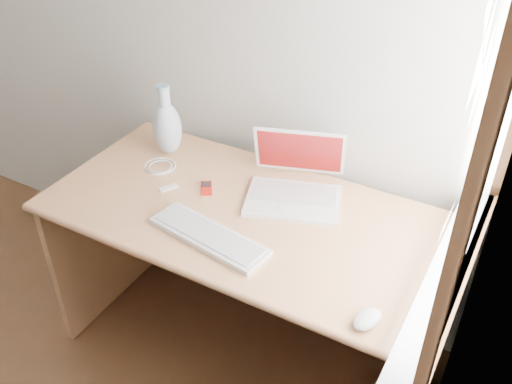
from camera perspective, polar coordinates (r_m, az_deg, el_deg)
The scene contains 9 objects.
window at distance 1.51m, azimuth 22.80°, elevation 5.28°, with size 0.11×0.99×1.10m.
desk at distance 2.22m, azimuth -0.20°, elevation -5.04°, with size 1.41×0.70×0.74m.
laptop at distance 2.07m, azimuth 4.32°, elevation 0.77°, with size 0.39×0.38×0.23m.
external_keyboard at distance 1.90m, azimuth -4.73°, elevation -4.40°, with size 0.45×0.19×0.02m.
mouse at distance 1.65m, azimuth 11.07°, elevation -12.36°, with size 0.06×0.10×0.04m, color white.
ipod at distance 2.13m, azimuth -4.97°, elevation 0.39°, with size 0.08×0.10×0.01m.
cable_coil at distance 2.28m, azimuth -9.57°, elevation 2.57°, with size 0.13×0.13×0.01m, color white.
remote at distance 2.15m, azimuth -8.75°, elevation 0.43°, with size 0.03×0.07×0.01m, color white.
vase at distance 2.31m, azimuth -8.89°, elevation 6.51°, with size 0.12×0.12×0.30m.
Camera 1 is at (1.80, -0.04, 1.97)m, focal length 40.00 mm.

